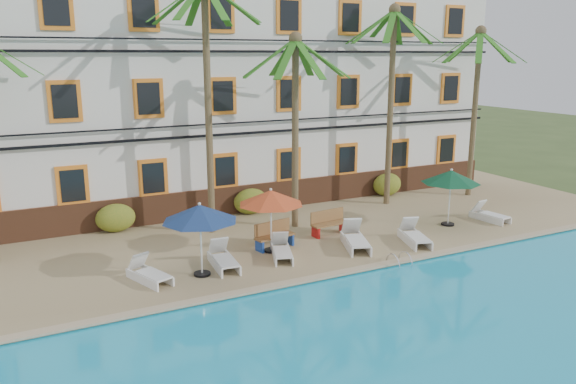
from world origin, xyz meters
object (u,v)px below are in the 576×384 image
lounger_a (149,273)px  lounger_c (282,250)px  palm_d (392,80)px  umbrella_red (271,198)px  palm_c (295,104)px  palm_e (476,89)px  lounger_f (489,215)px  umbrella_green (451,177)px  bench_right (329,222)px  umbrella_blue (200,213)px  palm_b (207,76)px  lounger_d (355,239)px  lounger_b (223,259)px  lounger_e (414,235)px  bench_left (273,235)px  pool_ladder (399,263)px

lounger_a → lounger_c: lounger_a is taller
palm_d → umbrella_red: 8.98m
palm_c → palm_e: size_ratio=0.94×
palm_c → lounger_f: palm_c is taller
umbrella_green → lounger_f: (1.95, -0.27, -1.71)m
bench_right → umbrella_blue: bearing=-162.5°
palm_b → lounger_c: bearing=-73.1°
lounger_d → lounger_c: bearing=175.1°
umbrella_red → bench_right: size_ratio=1.46×
palm_c → lounger_b: size_ratio=4.01×
lounger_a → bench_right: size_ratio=1.16×
lounger_c → lounger_e: (4.95, -0.78, 0.02)m
palm_e → lounger_b: (-13.95, -3.68, -4.80)m
palm_d → lounger_e: 7.65m
bench_left → palm_d: bearing=23.6°
umbrella_red → umbrella_green: umbrella_green is taller
lounger_d → palm_e: bearing=23.6°
bench_right → palm_d: bearing=30.2°
palm_b → palm_e: size_ratio=1.18×
umbrella_red → lounger_e: umbrella_red is taller
palm_e → bench_right: 10.54m
umbrella_green → lounger_e: (-2.62, -1.15, -1.68)m
lounger_a → lounger_e: size_ratio=0.92×
palm_d → lounger_c: (-7.38, -4.21, -5.28)m
lounger_e → bench_left: size_ratio=1.24×
palm_c → pool_ladder: bearing=-77.3°
umbrella_green → pool_ladder: bearing=-149.6°
umbrella_blue → lounger_f: size_ratio=1.36×
umbrella_red → bench_right: (2.75, 0.76, -1.45)m
palm_d → lounger_b: bearing=-156.3°
palm_b → lounger_c: (1.14, -3.76, -5.63)m
lounger_b → lounger_c: lounger_b is taller
umbrella_blue → lounger_c: umbrella_blue is taller
umbrella_red → lounger_c: (0.05, -0.72, -1.66)m
umbrella_green → bench_left: 7.56m
palm_b → lounger_c: palm_b is taller
umbrella_red → lounger_f: (9.57, -0.63, -1.67)m
palm_c → bench_right: 4.63m
umbrella_blue → pool_ladder: umbrella_blue is taller
umbrella_red → lounger_a: umbrella_red is taller
lounger_d → umbrella_red: bearing=161.2°
lounger_f → pool_ladder: bearing=-160.0°
umbrella_blue → palm_d: bearing=23.6°
lounger_c → bench_left: bench_left is taller
palm_b → bench_left: bearing=-63.6°
palm_c → bench_right: bearing=-65.7°
palm_d → bench_right: 7.42m
palm_d → palm_c: bearing=-166.9°
lounger_d → bench_left: bearing=153.3°
palm_e → bench_left: palm_e is taller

